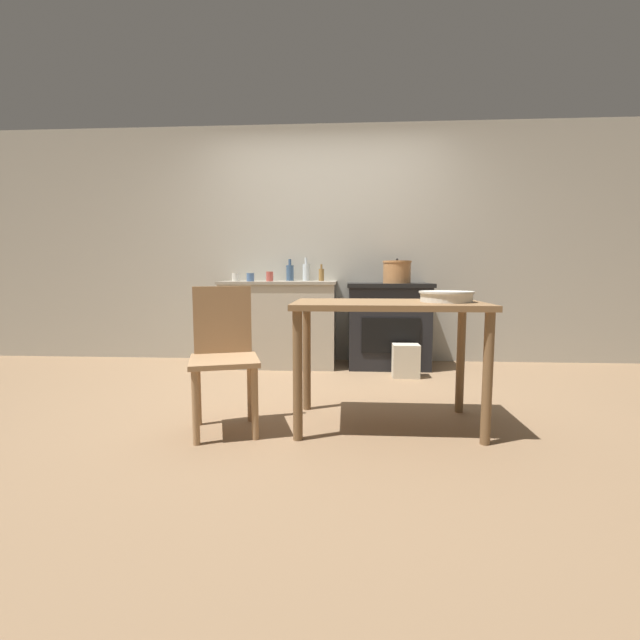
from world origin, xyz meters
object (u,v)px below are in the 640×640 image
object	(u,v)px
stove	(388,325)
cup_center_left	(250,277)
chair	(224,353)
stock_pot	(397,272)
mixing_bowl_large	(446,296)
bottle_far_left	(321,275)
bottle_left	(290,272)
bottle_mid_left	(306,272)
work_table	(387,321)
cup_center_right	(236,277)
cup_center	(270,276)
flour_sack	(406,361)

from	to	relation	value
stove	cup_center_left	bearing A→B (deg)	-172.76
chair	stock_pot	size ratio (longest dim) A/B	3.07
mixing_bowl_large	bottle_far_left	world-z (taller)	bottle_far_left
bottle_left	bottle_mid_left	distance (m)	0.17
work_table	bottle_far_left	xyz separation A→B (m)	(-0.52, 1.86, 0.28)
stock_pot	bottle_left	xyz separation A→B (m)	(-1.12, 0.24, -0.00)
mixing_bowl_large	bottle_mid_left	xyz separation A→B (m)	(-1.05, 1.98, 0.16)
stock_pot	bottle_left	bearing A→B (deg)	167.79
cup_center_right	cup_center	bearing A→B (deg)	-4.00
stove	chair	distance (m)	2.23
mixing_bowl_large	cup_center	xyz separation A→B (m)	(-1.39, 1.65, 0.11)
bottle_far_left	cup_center_right	bearing A→B (deg)	-167.79
work_table	flour_sack	size ratio (longest dim) A/B	3.76
bottle_mid_left	bottle_far_left	bearing A→B (deg)	-35.36
stove	bottle_far_left	bearing A→B (deg)	172.67
stove	bottle_far_left	distance (m)	0.88
bottle_left	bottle_mid_left	xyz separation A→B (m)	(0.17, 0.03, 0.01)
cup_center_left	stove	bearing A→B (deg)	7.24
mixing_bowl_large	bottle_left	size ratio (longest dim) A/B	1.43
cup_center_right	bottle_left	bearing A→B (deg)	28.19
chair	bottle_mid_left	xyz separation A→B (m)	(0.31, 2.10, 0.51)
stove	bottle_left	distance (m)	1.19
chair	cup_center	xyz separation A→B (m)	(-0.03, 1.76, 0.46)
bottle_far_left	stove	bearing A→B (deg)	-7.33
bottle_left	bottle_far_left	bearing A→B (deg)	-14.98
bottle_far_left	stock_pot	bearing A→B (deg)	-10.95
stove	cup_center_right	xyz separation A→B (m)	(-1.57, -0.10, 0.49)
flour_sack	cup_center	bearing A→B (deg)	165.23
bottle_mid_left	mixing_bowl_large	bearing A→B (deg)	-62.02
work_table	cup_center_left	distance (m)	2.02
bottle_far_left	cup_center	size ratio (longest dim) A/B	1.79
chair	bottle_left	bearing A→B (deg)	68.73
stock_pot	bottle_mid_left	distance (m)	0.99
stock_pot	cup_center_left	world-z (taller)	stock_pot
flour_sack	stock_pot	distance (m)	0.93
flour_sack	mixing_bowl_large	bearing A→B (deg)	-87.50
chair	bottle_mid_left	world-z (taller)	bottle_mid_left
work_table	bottle_left	size ratio (longest dim) A/B	5.00
work_table	stock_pot	distance (m)	1.75
stock_pot	cup_center_left	size ratio (longest dim) A/B	3.47
stock_pot	cup_center_left	distance (m)	1.48
stock_pot	cup_center	bearing A→B (deg)	-177.15
flour_sack	mixing_bowl_large	xyz separation A→B (m)	(0.06, -1.29, 0.67)
work_table	mixing_bowl_large	bearing A→B (deg)	-0.78
stove	mixing_bowl_large	bearing A→B (deg)	-84.18
stove	work_table	distance (m)	1.79
cup_center_left	cup_center	world-z (taller)	cup_center
bottle_far_left	bottle_left	xyz separation A→B (m)	(-0.35, 0.09, 0.02)
bottle_far_left	cup_center_left	bearing A→B (deg)	-159.05
stock_pot	work_table	bearing A→B (deg)	-98.34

